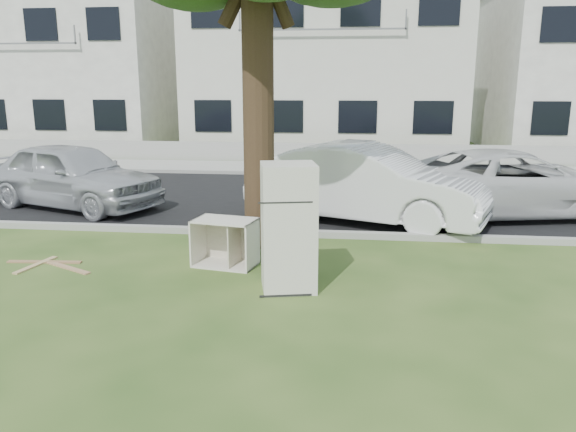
# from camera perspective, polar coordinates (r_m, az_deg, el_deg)

# --- Properties ---
(ground) EXTENTS (120.00, 120.00, 0.00)m
(ground) POSITION_cam_1_polar(r_m,az_deg,el_deg) (8.42, -2.17, -6.48)
(ground) COLOR #2A4518
(road) EXTENTS (120.00, 7.00, 0.01)m
(road) POSITION_cam_1_polar(r_m,az_deg,el_deg) (14.17, 1.49, 1.80)
(road) COLOR black
(road) RESTS_ON ground
(kerb_near) EXTENTS (120.00, 0.18, 0.12)m
(kerb_near) POSITION_cam_1_polar(r_m,az_deg,el_deg) (10.74, -0.20, -2.04)
(kerb_near) COLOR gray
(kerb_near) RESTS_ON ground
(kerb_far) EXTENTS (120.00, 0.18, 0.12)m
(kerb_far) POSITION_cam_1_polar(r_m,az_deg,el_deg) (17.65, 2.52, 4.10)
(kerb_far) COLOR gray
(kerb_far) RESTS_ON ground
(sidewalk) EXTENTS (120.00, 2.80, 0.01)m
(sidewalk) POSITION_cam_1_polar(r_m,az_deg,el_deg) (19.08, 2.83, 4.82)
(sidewalk) COLOR gray
(sidewalk) RESTS_ON ground
(low_wall) EXTENTS (120.00, 0.15, 0.70)m
(low_wall) POSITION_cam_1_polar(r_m,az_deg,el_deg) (20.61, 3.14, 6.43)
(low_wall) COLOR gray
(low_wall) RESTS_ON ground
(townhouse_left) EXTENTS (10.20, 8.16, 7.04)m
(townhouse_left) POSITION_cam_1_polar(r_m,az_deg,el_deg) (28.57, -21.67, 13.87)
(townhouse_left) COLOR white
(townhouse_left) RESTS_ON ground
(townhouse_center) EXTENTS (11.22, 8.16, 7.44)m
(townhouse_center) POSITION_cam_1_polar(r_m,az_deg,el_deg) (25.37, 3.94, 15.37)
(townhouse_center) COLOR beige
(townhouse_center) RESTS_ON ground
(fridge) EXTENTS (0.87, 0.83, 1.79)m
(fridge) POSITION_cam_1_polar(r_m,az_deg,el_deg) (7.82, 0.05, -1.17)
(fridge) COLOR #B5ADA3
(fridge) RESTS_ON ground
(cabinet) EXTENTS (1.07, 0.78, 0.76)m
(cabinet) POSITION_cam_1_polar(r_m,az_deg,el_deg) (9.01, -6.40, -2.68)
(cabinet) COLOR white
(cabinet) RESTS_ON ground
(plank_a) EXTENTS (1.22, 0.19, 0.02)m
(plank_a) POSITION_cam_1_polar(r_m,az_deg,el_deg) (10.00, -23.50, -4.30)
(plank_a) COLOR olive
(plank_a) RESTS_ON ground
(plank_b) EXTENTS (0.93, 0.55, 0.02)m
(plank_b) POSITION_cam_1_polar(r_m,az_deg,el_deg) (9.55, -21.42, -4.92)
(plank_b) COLOR #A17A54
(plank_b) RESTS_ON ground
(plank_c) EXTENTS (0.28, 0.90, 0.02)m
(plank_c) POSITION_cam_1_polar(r_m,az_deg,el_deg) (9.89, -24.24, -4.56)
(plank_c) COLOR tan
(plank_c) RESTS_ON ground
(car_center) EXTENTS (5.24, 3.36, 1.63)m
(car_center) POSITION_cam_1_polar(r_m,az_deg,el_deg) (11.77, 7.91, 3.28)
(car_center) COLOR silver
(car_center) RESTS_ON ground
(car_right) EXTENTS (5.61, 3.51, 1.45)m
(car_right) POSITION_cam_1_polar(r_m,az_deg,el_deg) (13.23, 21.88, 3.15)
(car_right) COLOR silver
(car_right) RESTS_ON ground
(car_left) EXTENTS (4.82, 3.27, 1.52)m
(car_left) POSITION_cam_1_polar(r_m,az_deg,el_deg) (14.00, -21.07, 3.90)
(car_left) COLOR #B0B1B7
(car_left) RESTS_ON ground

